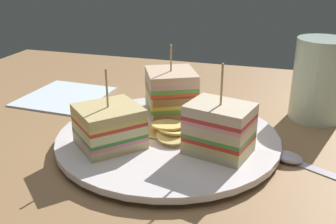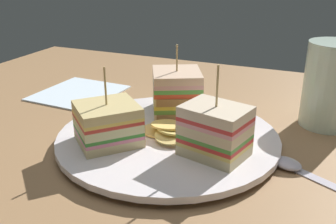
# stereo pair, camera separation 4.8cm
# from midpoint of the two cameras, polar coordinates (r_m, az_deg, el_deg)

# --- Properties ---
(ground_plane) EXTENTS (0.99, 0.81, 0.02)m
(ground_plane) POSITION_cam_midpoint_polar(r_m,az_deg,el_deg) (0.50, -2.75, -5.72)
(ground_plane) COLOR #A0764E
(plate) EXTENTS (0.28, 0.28, 0.01)m
(plate) POSITION_cam_midpoint_polar(r_m,az_deg,el_deg) (0.49, -2.78, -3.90)
(plate) COLOR white
(plate) RESTS_ON ground_plane
(sandwich_wedge_0) EXTENTS (0.08, 0.07, 0.10)m
(sandwich_wedge_0) POSITION_cam_midpoint_polar(r_m,az_deg,el_deg) (0.44, 4.34, -2.54)
(sandwich_wedge_0) COLOR beige
(sandwich_wedge_0) RESTS_ON plate
(sandwich_wedge_1) EXTENTS (0.09, 0.09, 0.10)m
(sandwich_wedge_1) POSITION_cam_midpoint_polar(r_m,az_deg,el_deg) (0.55, -2.06, 2.88)
(sandwich_wedge_1) COLOR beige
(sandwich_wedge_1) RESTS_ON plate
(sandwich_wedge_2) EXTENTS (0.09, 0.09, 0.09)m
(sandwich_wedge_2) POSITION_cam_midpoint_polar(r_m,az_deg,el_deg) (0.46, -11.45, -2.12)
(sandwich_wedge_2) COLOR beige
(sandwich_wedge_2) RESTS_ON plate
(chip_pile) EXTENTS (0.07, 0.07, 0.02)m
(chip_pile) POSITION_cam_midpoint_polar(r_m,az_deg,el_deg) (0.48, -2.99, -2.57)
(chip_pile) COLOR #EFCC75
(chip_pile) RESTS_ON plate
(salad_garnish) EXTENTS (0.06, 0.06, 0.01)m
(salad_garnish) POSITION_cam_midpoint_polar(r_m,az_deg,el_deg) (0.56, 3.91, 0.66)
(salad_garnish) COLOR #49A046
(salad_garnish) RESTS_ON plate
(spoon) EXTENTS (0.14, 0.08, 0.01)m
(spoon) POSITION_cam_midpoint_polar(r_m,az_deg,el_deg) (0.47, 16.60, -7.21)
(spoon) COLOR silver
(spoon) RESTS_ON ground_plane
(napkin) EXTENTS (0.13, 0.14, 0.01)m
(napkin) POSITION_cam_midpoint_polar(r_m,az_deg,el_deg) (0.69, -16.77, 2.25)
(napkin) COLOR white
(napkin) RESTS_ON ground_plane
(drinking_glass) EXTENTS (0.07, 0.07, 0.12)m
(drinking_glass) POSITION_cam_midpoint_polar(r_m,az_deg,el_deg) (0.59, 18.92, 3.69)
(drinking_glass) COLOR silver
(drinking_glass) RESTS_ON ground_plane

